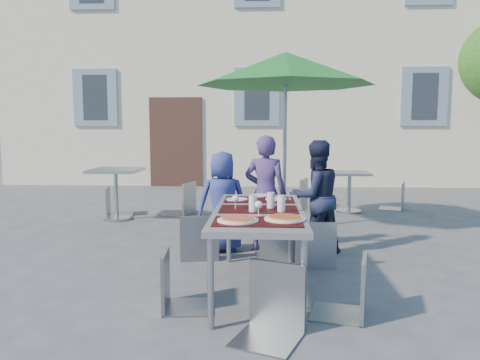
# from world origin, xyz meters

# --- Properties ---
(ground) EXTENTS (90.00, 90.00, 0.00)m
(ground) POSITION_xyz_m (0.00, 0.00, 0.00)
(ground) COLOR #454548
(ground) RESTS_ON ground
(building) EXTENTS (13.60, 8.20, 11.10)m
(building) POSITION_xyz_m (-0.00, 11.50, 4.85)
(building) COLOR beige
(building) RESTS_ON ground
(dining_table) EXTENTS (0.80, 1.85, 0.76)m
(dining_table) POSITION_xyz_m (0.15, 0.14, 0.70)
(dining_table) COLOR #49494E
(dining_table) RESTS_ON ground
(pizza_near_left) EXTENTS (0.33, 0.33, 0.03)m
(pizza_near_left) POSITION_xyz_m (-0.01, -0.41, 0.77)
(pizza_near_left) COLOR white
(pizza_near_left) RESTS_ON dining_table
(pizza_near_right) EXTENTS (0.33, 0.33, 0.03)m
(pizza_near_right) POSITION_xyz_m (0.36, -0.34, 0.77)
(pizza_near_right) COLOR white
(pizza_near_right) RESTS_ON dining_table
(glassware) EXTENTS (0.48, 0.45, 0.15)m
(glassware) POSITION_xyz_m (0.20, 0.05, 0.83)
(glassware) COLOR silver
(glassware) RESTS_ON dining_table
(place_settings) EXTENTS (0.66, 0.50, 0.01)m
(place_settings) POSITION_xyz_m (0.13, 0.76, 0.76)
(place_settings) COLOR white
(place_settings) RESTS_ON dining_table
(child_0) EXTENTS (0.66, 0.51, 1.21)m
(child_0) POSITION_xyz_m (-0.30, 1.46, 0.60)
(child_0) COLOR navy
(child_0) RESTS_ON ground
(child_1) EXTENTS (0.57, 0.43, 1.40)m
(child_1) POSITION_xyz_m (0.21, 1.51, 0.70)
(child_1) COLOR #473267
(child_1) RESTS_ON ground
(child_2) EXTENTS (0.75, 0.60, 1.34)m
(child_2) POSITION_xyz_m (0.80, 1.45, 0.67)
(child_2) COLOR #1B213B
(child_2) RESTS_ON ground
(chair_0) EXTENTS (0.49, 0.49, 0.98)m
(chair_0) POSITION_xyz_m (-0.53, 1.10, 0.57)
(chair_0) COLOR slate
(chair_0) RESTS_ON ground
(chair_1) EXTENTS (0.46, 0.46, 0.90)m
(chair_1) POSITION_xyz_m (0.33, 1.12, 0.53)
(chair_1) COLOR #929A9E
(chair_1) RESTS_ON ground
(chair_2) EXTENTS (0.45, 0.45, 0.97)m
(chair_2) POSITION_xyz_m (0.75, 0.87, 0.57)
(chair_2) COLOR #92979D
(chair_2) RESTS_ON ground
(chair_3) EXTENTS (0.44, 0.44, 0.91)m
(chair_3) POSITION_xyz_m (-0.52, -0.35, 0.53)
(chair_3) COLOR gray
(chair_3) RESTS_ON ground
(chair_4) EXTENTS (0.50, 0.50, 0.93)m
(chair_4) POSITION_xyz_m (0.88, -0.44, 0.54)
(chair_4) COLOR gray
(chair_4) RESTS_ON ground
(chair_5) EXTENTS (0.56, 0.57, 0.98)m
(chair_5) POSITION_xyz_m (0.26, -0.81, 0.58)
(chair_5) COLOR gray
(chair_5) RESTS_ON ground
(patio_umbrella) EXTENTS (2.51, 2.51, 2.53)m
(patio_umbrella) POSITION_xyz_m (0.48, 2.64, 2.28)
(patio_umbrella) COLOR #999CA0
(patio_umbrella) RESTS_ON ground
(cafe_table_0) EXTENTS (0.77, 0.77, 0.82)m
(cafe_table_0) POSITION_xyz_m (-2.17, 3.24, 0.59)
(cafe_table_0) COLOR #999CA0
(cafe_table_0) RESTS_ON ground
(bg_chair_l_0) EXTENTS (0.49, 0.49, 0.92)m
(bg_chair_l_0) POSITION_xyz_m (-2.32, 3.57, 0.54)
(bg_chair_l_0) COLOR gray
(bg_chair_l_0) RESTS_ON ground
(bg_chair_r_0) EXTENTS (0.59, 0.59, 1.06)m
(bg_chair_r_0) POSITION_xyz_m (-1.17, 3.71, 0.63)
(bg_chair_r_0) COLOR gray
(bg_chair_r_0) RESTS_ON ground
(cafe_table_1) EXTENTS (0.66, 0.66, 0.71)m
(cafe_table_1) POSITION_xyz_m (1.68, 4.11, 0.47)
(cafe_table_1) COLOR #999CA0
(cafe_table_1) RESTS_ON ground
(bg_chair_l_1) EXTENTS (0.60, 0.60, 1.06)m
(bg_chair_l_1) POSITION_xyz_m (1.02, 4.32, 0.63)
(bg_chair_l_1) COLOR gray
(bg_chair_l_1) RESTS_ON ground
(bg_chair_r_1) EXTENTS (0.54, 0.53, 0.94)m
(bg_chair_r_1) POSITION_xyz_m (2.60, 4.43, 0.55)
(bg_chair_r_1) COLOR gray
(bg_chair_r_1) RESTS_ON ground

